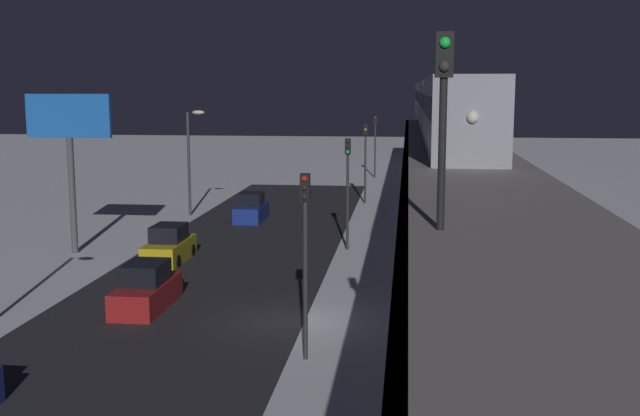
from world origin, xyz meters
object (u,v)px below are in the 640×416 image
rail_signal (443,96)px  traffic_light_distant (375,137)px  sedan_yellow (169,247)px  traffic_light_near (305,239)px  commercial_billboard (69,132)px  traffic_light_far (365,152)px  sedan_blue (251,209)px  subway_train (436,102)px  traffic_light_mid (348,177)px  sedan_red_2 (146,290)px

rail_signal → traffic_light_distant: bearing=-86.4°
sedan_yellow → traffic_light_distant: traffic_light_distant is taller
traffic_light_near → commercial_billboard: commercial_billboard is taller
traffic_light_near → traffic_light_far: same height
sedan_blue → traffic_light_distant: 28.66m
subway_train → traffic_light_far: size_ratio=11.57×
traffic_light_mid → traffic_light_near: bearing=90.0°
sedan_yellow → traffic_light_mid: traffic_light_mid is taller
sedan_yellow → traffic_light_near: bearing=123.0°
traffic_light_mid → sedan_red_2: bearing=59.8°
traffic_light_near → traffic_light_distant: 54.97m
rail_signal → sedan_blue: size_ratio=0.97×
subway_train → sedan_yellow: 30.63m
sedan_blue → traffic_light_far: size_ratio=0.65×
subway_train → traffic_light_distant: bearing=-69.2°
sedan_yellow → traffic_light_near: size_ratio=0.71×
sedan_yellow → sedan_blue: 13.30m
sedan_blue → traffic_light_near: traffic_light_near is taller
sedan_yellow → sedan_red_2: bearing=101.4°
subway_train → sedan_red_2: subway_train is taller
traffic_light_distant → traffic_light_mid: bearing=90.0°
sedan_blue → traffic_light_far: (-7.50, -9.13, 3.40)m
traffic_light_mid → traffic_light_far: 18.32m
traffic_light_far → traffic_light_distant: 18.32m
sedan_yellow → traffic_light_distant: 41.82m
sedan_red_2 → traffic_light_mid: bearing=-120.2°
traffic_light_far → commercial_billboard: bearing=53.9°
sedan_yellow → traffic_light_far: traffic_light_far is taller
traffic_light_far → traffic_light_mid: bearing=90.0°
traffic_light_distant → sedan_red_2: bearing=81.4°
traffic_light_distant → traffic_light_near: bearing=90.0°
subway_train → sedan_blue: 19.58m
traffic_light_near → traffic_light_mid: 18.32m
traffic_light_near → traffic_light_far: 36.64m
traffic_light_far → commercial_billboard: (15.24, 20.89, 2.63)m
sedan_blue → traffic_light_near: size_ratio=0.65×
traffic_light_mid → traffic_light_far: bearing=-90.0°
traffic_light_near → sedan_blue: bearing=-74.8°
sedan_blue → traffic_light_distant: bearing=-105.3°
sedan_blue → traffic_light_distant: size_ratio=0.65×
traffic_light_near → traffic_light_distant: bearing=-90.0°
sedan_red_2 → traffic_light_distant: traffic_light_distant is taller
sedan_yellow → sedan_blue: bearing=-97.8°
subway_train → traffic_light_near: bearing=81.9°
traffic_light_mid → traffic_light_distant: (0.00, -36.64, 0.00)m
subway_train → traffic_light_distant: subway_train is taller
sedan_yellow → sedan_red_2: size_ratio=1.00×
sedan_yellow → sedan_blue: size_ratio=1.09×
subway_train → rail_signal: rail_signal is taller
traffic_light_near → traffic_light_mid: bearing=-90.0°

